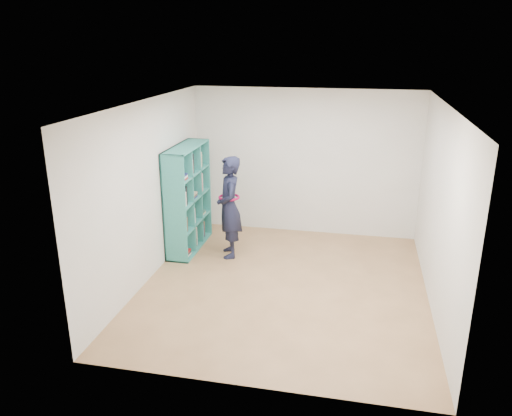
# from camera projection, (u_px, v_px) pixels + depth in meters

# --- Properties ---
(floor) EXTENTS (4.50, 4.50, 0.00)m
(floor) POSITION_uv_depth(u_px,v_px,m) (284.00, 286.00, 7.20)
(floor) COLOR olive
(floor) RESTS_ON ground
(ceiling) EXTENTS (4.50, 4.50, 0.00)m
(ceiling) POSITION_uv_depth(u_px,v_px,m) (288.00, 104.00, 6.36)
(ceiling) COLOR white
(ceiling) RESTS_ON wall_back
(wall_left) EXTENTS (0.02, 4.50, 2.60)m
(wall_left) POSITION_uv_depth(u_px,v_px,m) (148.00, 192.00, 7.17)
(wall_left) COLOR beige
(wall_left) RESTS_ON floor
(wall_right) EXTENTS (0.02, 4.50, 2.60)m
(wall_right) POSITION_uv_depth(u_px,v_px,m) (440.00, 210.00, 6.39)
(wall_right) COLOR beige
(wall_right) RESTS_ON floor
(wall_back) EXTENTS (4.00, 0.02, 2.60)m
(wall_back) POSITION_uv_depth(u_px,v_px,m) (305.00, 163.00, 8.87)
(wall_back) COLOR beige
(wall_back) RESTS_ON floor
(wall_front) EXTENTS (4.00, 0.02, 2.60)m
(wall_front) POSITION_uv_depth(u_px,v_px,m) (250.00, 272.00, 4.70)
(wall_front) COLOR beige
(wall_front) RESTS_ON floor
(bookshelf) EXTENTS (0.38, 1.32, 1.76)m
(bookshelf) POSITION_uv_depth(u_px,v_px,m) (186.00, 200.00, 8.29)
(bookshelf) COLOR #287E76
(bookshelf) RESTS_ON floor
(person) EXTENTS (0.58, 0.70, 1.66)m
(person) POSITION_uv_depth(u_px,v_px,m) (229.00, 207.00, 7.98)
(person) COLOR black
(person) RESTS_ON floor
(smartphone) EXTENTS (0.06, 0.10, 0.14)m
(smartphone) POSITION_uv_depth(u_px,v_px,m) (220.00, 199.00, 8.01)
(smartphone) COLOR silver
(smartphone) RESTS_ON person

